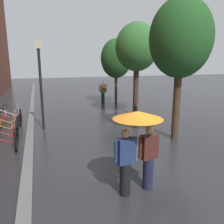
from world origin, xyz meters
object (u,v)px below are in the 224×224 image
parked_bicycle_0 (0,143)px  street_tree_0 (181,39)px  parked_bicycle_4 (9,120)px  parked_bicycle_5 (10,116)px  street_lamp_post (40,79)px  street_tree_2 (116,59)px  street_tree_1 (137,48)px  parked_bicycle_1 (2,136)px  pedestrian_walking_midground (103,92)px  parked_bicycle_2 (3,130)px  parked_bicycle_3 (5,124)px  couple_under_umbrella (137,138)px

parked_bicycle_0 → street_tree_0: bearing=-4.9°
parked_bicycle_4 → parked_bicycle_5: same height
street_tree_0 → street_lamp_post: (-5.14, 3.14, -1.60)m
street_tree_0 → street_lamp_post: 6.23m
street_tree_2 → street_lamp_post: street_tree_2 is taller
street_tree_1 → parked_bicycle_1: size_ratio=4.55×
street_tree_0 → parked_bicycle_1: size_ratio=4.74×
street_tree_1 → parked_bicycle_5: bearing=176.4°
street_tree_0 → pedestrian_walking_midground: street_tree_0 is taller
parked_bicycle_2 → pedestrian_walking_midground: 8.86m
parked_bicycle_2 → street_lamp_post: 2.72m
parked_bicycle_0 → parked_bicycle_3: 2.63m
couple_under_umbrella → pedestrian_walking_midground: bearing=77.9°
parked_bicycle_0 → pedestrian_walking_midground: bearing=53.0°
street_tree_2 → parked_bicycle_3: bearing=-144.7°
street_lamp_post → parked_bicycle_0: bearing=-120.8°
street_tree_1 → parked_bicycle_5: (-6.96, 0.44, -3.52)m
street_tree_1 → parked_bicycle_0: street_tree_1 is taller
parked_bicycle_3 → couple_under_umbrella: 7.34m
street_tree_1 → parked_bicycle_0: size_ratio=4.85×
parked_bicycle_3 → couple_under_umbrella: bearing=-59.7°
street_tree_0 → couple_under_umbrella: street_tree_0 is taller
couple_under_umbrella → pedestrian_walking_midground: couple_under_umbrella is taller
parked_bicycle_0 → parked_bicycle_1: bearing=92.6°
parked_bicycle_0 → parked_bicycle_1: (-0.04, 0.84, 0.00)m
street_tree_2 → couple_under_umbrella: size_ratio=2.33×
parked_bicycle_5 → street_lamp_post: (1.63, -1.72, 1.99)m
parked_bicycle_0 → parked_bicycle_4: (-0.04, 3.42, 0.00)m
parked_bicycle_3 → pedestrian_walking_midground: 8.21m
street_tree_1 → parked_bicycle_5: size_ratio=4.88×
street_tree_0 → parked_bicycle_2: size_ratio=4.77×
parked_bicycle_4 → parked_bicycle_3: bearing=-95.4°
street_tree_2 → pedestrian_walking_midground: street_tree_2 is taller
parked_bicycle_3 → pedestrian_walking_midground: (6.17, 5.40, 0.52)m
pedestrian_walking_midground → parked_bicycle_1: bearing=-130.2°
street_tree_2 → parked_bicycle_0: bearing=-132.3°
street_tree_1 → parked_bicycle_5: 7.81m
couple_under_umbrella → pedestrian_walking_midground: size_ratio=1.22×
street_tree_1 → parked_bicycle_1: bearing=-156.5°
parked_bicycle_1 → couple_under_umbrella: (3.58, -4.49, 1.02)m
parked_bicycle_4 → street_tree_2: bearing=31.1°
parked_bicycle_2 → street_tree_0: bearing=-18.3°
parked_bicycle_1 → couple_under_umbrella: size_ratio=0.57×
parked_bicycle_2 → parked_bicycle_4: same height
parked_bicycle_0 → parked_bicycle_3: same height
street_tree_0 → street_tree_1: bearing=87.5°
street_tree_2 → parked_bicycle_2: (-7.05, -5.98, -2.95)m
parked_bicycle_0 → parked_bicycle_1: same height
parked_bicycle_4 → parked_bicycle_1: bearing=-89.9°
street_tree_2 → parked_bicycle_5: (-7.05, -3.36, -2.95)m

